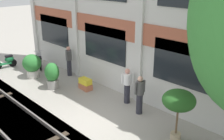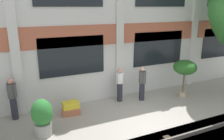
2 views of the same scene
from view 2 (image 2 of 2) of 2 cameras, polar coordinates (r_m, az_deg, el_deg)
The scene contains 8 objects.
ground_plane at distance 8.96m, azimuth 9.18°, elevation -12.72°, with size 80.00×80.00×0.00m, color #9E998E.
apartment_facade at distance 10.34m, azimuth 1.34°, elevation 16.25°, with size 18.23×0.64×8.67m.
potted_plant_square_trough at distance 9.29m, azimuth -10.69°, elevation -9.83°, with size 0.76×0.47×0.57m.
potted_plant_glazed_jar at distance 7.95m, azimuth -17.74°, elevation -11.49°, with size 0.72×0.72×1.34m.
potted_plant_low_pan at distance 11.03m, azimuth 18.50°, elevation 0.42°, with size 1.12×1.12×1.86m.
resident_by_doorway at distance 10.17m, azimuth 2.05°, elevation -3.53°, with size 0.40×0.40×1.62m.
resident_watching_tracks at distance 10.35m, azimuth 7.89°, elevation -3.23°, with size 0.34×0.52×1.65m.
resident_near_plants at distance 9.36m, azimuth -24.51°, elevation -6.57°, with size 0.34×0.46×1.70m.
Camera 2 is at (-4.42, -6.49, 4.33)m, focal length 35.00 mm.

